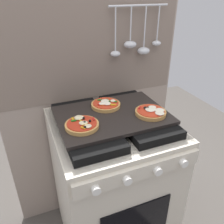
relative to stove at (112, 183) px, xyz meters
The scene contains 6 objects.
kitchen_backsplash 0.48m from the stove, 89.38° to the left, with size 1.10×0.09×1.55m.
stove is the anchor object (origin of this frame).
baking_tray 0.46m from the stove, 90.00° to the left, with size 0.54×0.38×0.02m, color black.
pizza_left 0.51m from the stove, 160.70° to the right, with size 0.15×0.15×0.03m.
pizza_right 0.52m from the stove, 22.84° to the right, with size 0.15×0.15×0.03m.
pizza_center 0.49m from the stove, 91.88° to the left, with size 0.15×0.15×0.03m.
Camera 1 is at (-0.38, -0.93, 1.47)m, focal length 37.19 mm.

